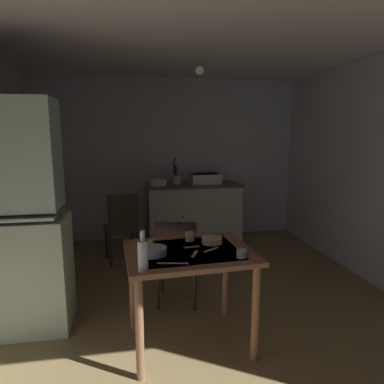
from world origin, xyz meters
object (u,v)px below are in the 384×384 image
at_px(chair_far_side, 177,259).
at_px(serving_bowl_wide, 153,251).
at_px(hand_pump, 175,173).
at_px(teacup_cream, 241,254).
at_px(sink_basin, 206,178).
at_px(mixing_bowl_counter, 157,182).
at_px(dining_table, 189,265).
at_px(glass_bottle, 143,255).
at_px(hutch_cabinet, 10,226).
at_px(chair_by_counter, 122,226).

height_order(chair_far_side, serving_bowl_wide, chair_far_side).
distance_m(hand_pump, teacup_cream, 2.76).
bearing_deg(serving_bowl_wide, sink_basin, 69.55).
bearing_deg(mixing_bowl_counter, dining_table, -88.78).
height_order(sink_basin, dining_table, sink_basin).
relative_size(chair_far_side, serving_bowl_wide, 4.31).
bearing_deg(dining_table, glass_bottle, -137.27).
relative_size(dining_table, glass_bottle, 3.69).
height_order(hutch_cabinet, chair_by_counter, hutch_cabinet).
height_order(hand_pump, chair_by_counter, hand_pump).
bearing_deg(teacup_cream, glass_bottle, -170.71).
bearing_deg(hand_pump, chair_by_counter, -137.25).
bearing_deg(mixing_bowl_counter, glass_bottle, -96.25).
xyz_separation_m(dining_table, glass_bottle, (-0.35, -0.33, 0.22)).
height_order(mixing_bowl_counter, chair_by_counter, mixing_bowl_counter).
xyz_separation_m(dining_table, teacup_cream, (0.34, -0.21, 0.15)).
height_order(dining_table, chair_far_side, chair_far_side).
relative_size(hutch_cabinet, dining_table, 1.92).
bearing_deg(dining_table, hutch_cabinet, 161.93).
xyz_separation_m(sink_basin, glass_bottle, (-1.03, -2.81, -0.09)).
distance_m(sink_basin, serving_bowl_wide, 2.71).
height_order(hutch_cabinet, chair_far_side, hutch_cabinet).
distance_m(mixing_bowl_counter, teacup_cream, 2.68).
relative_size(teacup_cream, glass_bottle, 0.25).
xyz_separation_m(dining_table, chair_by_counter, (-0.55, 1.82, -0.17)).
bearing_deg(chair_far_side, hand_pump, 83.00).
height_order(chair_far_side, teacup_cream, chair_far_side).
height_order(sink_basin, chair_far_side, sink_basin).
bearing_deg(serving_bowl_wide, teacup_cream, -15.46).
distance_m(dining_table, teacup_cream, 0.43).
xyz_separation_m(sink_basin, hand_pump, (-0.45, 0.05, 0.09)).
bearing_deg(sink_basin, dining_table, -105.09).
height_order(mixing_bowl_counter, teacup_cream, mixing_bowl_counter).
bearing_deg(hand_pump, hutch_cabinet, -127.86).
relative_size(sink_basin, chair_by_counter, 0.49).
bearing_deg(sink_basin, mixing_bowl_counter, -176.04).
xyz_separation_m(hutch_cabinet, sink_basin, (2.07, 2.03, 0.07)).
height_order(hand_pump, chair_far_side, hand_pump).
xyz_separation_m(sink_basin, teacup_cream, (-0.33, -2.70, -0.17)).
bearing_deg(teacup_cream, sink_basin, 83.04).
bearing_deg(serving_bowl_wide, glass_bottle, -106.04).
bearing_deg(chair_by_counter, dining_table, -73.11).
bearing_deg(glass_bottle, serving_bowl_wide, 73.96).
distance_m(hand_pump, glass_bottle, 2.92).
xyz_separation_m(serving_bowl_wide, glass_bottle, (-0.08, -0.28, 0.08)).
bearing_deg(glass_bottle, chair_by_counter, 95.26).
bearing_deg(serving_bowl_wide, dining_table, 9.17).
xyz_separation_m(hand_pump, glass_bottle, (-0.57, -2.86, -0.18)).
relative_size(hutch_cabinet, hand_pump, 4.91).
bearing_deg(mixing_bowl_counter, chair_by_counter, -129.05).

